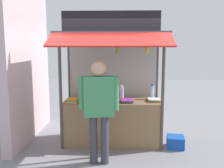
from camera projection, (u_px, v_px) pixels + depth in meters
name	position (u px, v px, depth m)	size (l,w,h in m)	color
ground_plane	(112.00, 143.00, 5.31)	(20.00, 20.00, 0.00)	gray
stall_counter	(112.00, 122.00, 5.24)	(1.95, 0.70, 0.90)	olive
stall_structure	(112.00, 67.00, 5.19)	(2.15, 1.57, 2.63)	#4C4742
water_bottle_right	(122.00, 93.00, 5.25)	(0.09, 0.09, 0.31)	silver
water_bottle_back_left	(152.00, 92.00, 5.35)	(0.09, 0.09, 0.32)	silver
water_bottle_front_left	(88.00, 93.00, 5.37)	(0.07, 0.07, 0.24)	silver
magazine_stack_rear_center	(127.00, 101.00, 5.06)	(0.27, 0.32, 0.05)	black
magazine_stack_center	(97.00, 102.00, 4.91)	(0.27, 0.29, 0.08)	white
magazine_stack_back_right	(154.00, 100.00, 5.14)	(0.28, 0.30, 0.05)	red
magazine_stack_mid_right	(73.00, 101.00, 5.05)	(0.26, 0.33, 0.06)	yellow
banana_bunch_leftmost	(117.00, 49.00, 4.57)	(0.10, 0.10, 0.27)	#332D23
banana_bunch_inner_right	(147.00, 50.00, 4.55)	(0.09, 0.09, 0.29)	#332D23
vendor_person	(99.00, 103.00, 4.22)	(0.67, 0.29, 1.78)	#383842
plastic_crate	(175.00, 142.00, 5.04)	(0.33, 0.33, 0.23)	#194CB2
neighbour_wall	(27.00, 65.00, 5.43)	(0.20, 2.40, 3.24)	#C4AAAD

